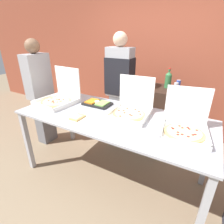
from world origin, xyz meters
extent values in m
plane|color=#847056|center=(0.00, 0.00, 0.00)|extent=(16.00, 16.00, 0.00)
cube|color=brown|center=(0.00, 1.70, 1.40)|extent=(10.00, 0.06, 2.80)
cube|color=#A8AAB2|center=(0.00, 0.00, 0.90)|extent=(2.30, 0.99, 0.02)
cube|color=#A8AAB2|center=(-1.10, -0.44, 0.44)|extent=(0.06, 0.06, 0.89)
cube|color=#A8AAB2|center=(1.10, -0.44, 0.44)|extent=(0.06, 0.06, 0.89)
cube|color=#A8AAB2|center=(-1.10, 0.44, 0.44)|extent=(0.06, 0.06, 0.89)
cube|color=#A8AAB2|center=(1.10, 0.44, 0.44)|extent=(0.06, 0.06, 0.89)
cube|color=white|center=(0.18, 0.09, 0.92)|extent=(0.47, 0.47, 0.02)
cube|color=white|center=(0.20, -0.12, 0.95)|extent=(0.44, 0.04, 0.04)
cube|color=white|center=(-0.03, 0.08, 0.95)|extent=(0.04, 0.44, 0.04)
cube|color=white|center=(0.40, 0.10, 0.95)|extent=(0.04, 0.44, 0.04)
cube|color=white|center=(0.17, 0.32, 1.14)|extent=(0.44, 0.04, 0.42)
cylinder|color=tan|center=(0.18, 0.09, 0.94)|extent=(0.39, 0.39, 0.02)
cylinder|color=beige|center=(0.18, 0.09, 0.95)|extent=(0.33, 0.33, 0.00)
cylinder|color=maroon|center=(0.31, 0.12, 0.95)|extent=(0.03, 0.03, 0.00)
cylinder|color=maroon|center=(0.27, 0.19, 0.95)|extent=(0.03, 0.03, 0.00)
cylinder|color=maroon|center=(0.21, 0.22, 0.95)|extent=(0.03, 0.03, 0.00)
cylinder|color=maroon|center=(0.10, 0.21, 0.95)|extent=(0.03, 0.03, 0.00)
cylinder|color=maroon|center=(0.09, 0.12, 0.95)|extent=(0.03, 0.03, 0.00)
cylinder|color=maroon|center=(0.04, 0.09, 0.95)|extent=(0.03, 0.03, 0.00)
cylinder|color=maroon|center=(0.13, 0.07, 0.95)|extent=(0.03, 0.03, 0.00)
cylinder|color=maroon|center=(0.13, -0.04, 0.95)|extent=(0.03, 0.03, 0.00)
cylinder|color=maroon|center=(0.21, 0.05, 0.95)|extent=(0.03, 0.03, 0.00)
cylinder|color=maroon|center=(0.23, 0.04, 0.95)|extent=(0.03, 0.03, 0.00)
cube|color=white|center=(-0.88, -0.04, 0.92)|extent=(0.51, 0.51, 0.02)
cube|color=white|center=(-0.90, -0.27, 0.95)|extent=(0.47, 0.06, 0.04)
cube|color=white|center=(-1.11, -0.02, 0.95)|extent=(0.06, 0.47, 0.04)
cube|color=white|center=(-0.65, -0.06, 0.95)|extent=(0.06, 0.47, 0.04)
cube|color=white|center=(-0.86, 0.21, 1.16)|extent=(0.47, 0.06, 0.45)
cylinder|color=tan|center=(-0.88, -0.04, 0.94)|extent=(0.42, 0.42, 0.02)
cylinder|color=beige|center=(-0.88, -0.04, 0.95)|extent=(0.36, 0.36, 0.00)
cylinder|color=maroon|center=(-0.81, -0.02, 0.95)|extent=(0.03, 0.03, 0.00)
cylinder|color=maroon|center=(-0.81, -0.01, 0.95)|extent=(0.03, 0.03, 0.00)
cylinder|color=maroon|center=(-0.83, 0.06, 0.95)|extent=(0.03, 0.03, 0.00)
cylinder|color=maroon|center=(-0.89, 0.03, 0.95)|extent=(0.03, 0.03, 0.00)
cylinder|color=maroon|center=(-0.88, 0.03, 0.95)|extent=(0.03, 0.03, 0.00)
cylinder|color=maroon|center=(-0.92, 0.01, 0.95)|extent=(0.03, 0.03, 0.00)
cylinder|color=maroon|center=(-1.02, 0.01, 0.95)|extent=(0.03, 0.03, 0.00)
cylinder|color=maroon|center=(-0.97, -0.08, 0.95)|extent=(0.03, 0.03, 0.00)
cylinder|color=maroon|center=(-0.92, -0.06, 0.95)|extent=(0.03, 0.03, 0.00)
cylinder|color=maroon|center=(-0.89, -0.09, 0.95)|extent=(0.03, 0.03, 0.00)
cylinder|color=maroon|center=(-0.89, -0.10, 0.95)|extent=(0.03, 0.03, 0.00)
cylinder|color=maroon|center=(-0.84, -0.11, 0.95)|extent=(0.03, 0.03, 0.00)
cylinder|color=maroon|center=(-0.82, -0.06, 0.95)|extent=(0.03, 0.03, 0.00)
cube|color=white|center=(0.82, -0.04, 0.92)|extent=(0.49, 0.49, 0.02)
cube|color=white|center=(0.85, -0.24, 0.95)|extent=(0.42, 0.09, 0.04)
cube|color=white|center=(0.62, -0.08, 0.95)|extent=(0.09, 0.42, 0.04)
cube|color=white|center=(1.02, -0.01, 0.95)|extent=(0.09, 0.42, 0.04)
cube|color=white|center=(0.78, 0.18, 1.13)|extent=(0.42, 0.09, 0.40)
cylinder|color=tan|center=(0.82, -0.04, 0.94)|extent=(0.37, 0.37, 0.02)
cylinder|color=beige|center=(0.82, -0.04, 0.95)|extent=(0.32, 0.32, 0.00)
cylinder|color=maroon|center=(0.92, -0.05, 0.95)|extent=(0.03, 0.03, 0.00)
cylinder|color=maroon|center=(0.92, 0.04, 0.95)|extent=(0.03, 0.03, 0.00)
cylinder|color=maroon|center=(0.85, 0.03, 0.95)|extent=(0.03, 0.03, 0.00)
cylinder|color=maroon|center=(0.84, 0.06, 0.95)|extent=(0.03, 0.03, 0.00)
cylinder|color=maroon|center=(0.79, 0.02, 0.95)|extent=(0.03, 0.03, 0.00)
cylinder|color=maroon|center=(0.76, 0.05, 0.95)|extent=(0.03, 0.03, 0.00)
cylinder|color=maroon|center=(0.70, -0.03, 0.95)|extent=(0.03, 0.03, 0.00)
cylinder|color=maroon|center=(0.71, -0.04, 0.95)|extent=(0.03, 0.03, 0.00)
cylinder|color=maroon|center=(0.77, -0.09, 0.95)|extent=(0.03, 0.03, 0.00)
cylinder|color=maroon|center=(0.78, -0.13, 0.95)|extent=(0.03, 0.03, 0.00)
cylinder|color=maroon|center=(0.81, -0.11, 0.95)|extent=(0.03, 0.03, 0.00)
cylinder|color=maroon|center=(0.87, -0.12, 0.95)|extent=(0.03, 0.03, 0.00)
cylinder|color=maroon|center=(0.90, -0.07, 0.95)|extent=(0.03, 0.03, 0.00)
cylinder|color=white|center=(-0.31, -0.26, 0.91)|extent=(0.26, 0.26, 0.01)
cube|color=tan|center=(-0.31, -0.26, 0.93)|extent=(0.12, 0.17, 0.02)
cube|color=beige|center=(-0.31, -0.27, 0.94)|extent=(0.09, 0.12, 0.01)
cube|color=black|center=(-0.35, 0.21, 0.93)|extent=(0.38, 0.24, 0.03)
cube|color=orange|center=(-0.44, 0.21, 0.95)|extent=(0.13, 0.19, 0.02)
cube|color=#8CC65B|center=(-0.27, 0.21, 0.95)|extent=(0.13, 0.19, 0.02)
cylinder|color=white|center=(-0.35, 0.21, 0.95)|extent=(0.07, 0.07, 0.02)
cube|color=black|center=(0.32, 1.10, 0.51)|extent=(0.63, 0.57, 1.02)
cylinder|color=#2D6638|center=(0.36, 1.17, 1.12)|extent=(0.10, 0.10, 0.21)
cone|color=#2D6638|center=(0.36, 1.17, 1.25)|extent=(0.10, 0.10, 0.05)
cylinder|color=#2D6638|center=(0.36, 1.17, 1.30)|extent=(0.03, 0.03, 0.04)
cylinder|color=red|center=(0.36, 1.17, 1.32)|extent=(0.04, 0.04, 0.01)
cylinder|color=silver|center=(0.51, 1.07, 1.08)|extent=(0.07, 0.07, 0.12)
cylinder|color=silver|center=(0.51, 1.07, 1.14)|extent=(0.06, 0.06, 0.00)
cylinder|color=#334CB2|center=(0.51, 1.26, 1.08)|extent=(0.07, 0.07, 0.12)
cylinder|color=silver|center=(0.51, 1.26, 1.14)|extent=(0.06, 0.06, 0.00)
cube|color=slate|center=(-0.31, 0.80, 0.44)|extent=(0.28, 0.20, 0.89)
cube|color=#99999E|center=(-0.31, 0.80, 1.26)|extent=(0.40, 0.22, 0.75)
cube|color=black|center=(-0.31, 0.80, 1.20)|extent=(0.42, 0.24, 0.57)
sphere|color=#D8AD8C|center=(-0.31, 0.80, 1.74)|extent=(0.21, 0.21, 0.21)
cube|color=slate|center=(-1.48, 0.19, 0.42)|extent=(0.20, 0.28, 0.84)
cube|color=#99999E|center=(-1.48, 0.19, 1.19)|extent=(0.22, 0.40, 0.69)
sphere|color=brown|center=(-1.48, 0.19, 1.64)|extent=(0.22, 0.22, 0.22)
camera|label=1|loc=(0.93, -1.64, 1.81)|focal=28.00mm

